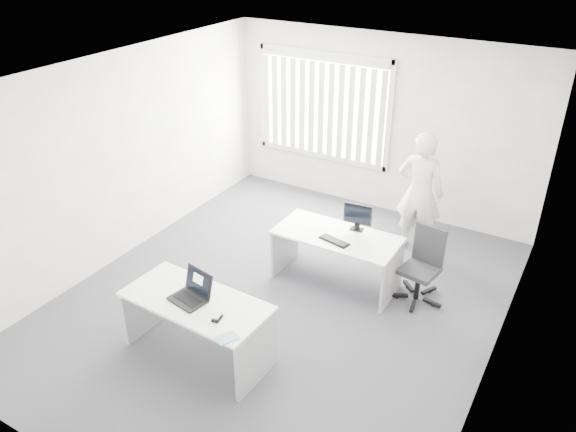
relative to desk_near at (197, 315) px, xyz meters
The scene contains 18 objects.
ground 1.41m from the desk_near, 77.86° to the left, with size 6.00×6.00×0.00m, color #4E4D55.
wall_back 4.38m from the desk_near, 86.31° to the left, with size 5.00×0.02×2.80m, color white.
wall_front 1.95m from the desk_near, 80.84° to the right, with size 5.00×0.02×2.80m, color white.
wall_left 2.71m from the desk_near, 149.97° to the left, with size 0.02×6.00×2.80m, color white.
wall_right 3.18m from the desk_near, 24.84° to the left, with size 0.02×6.00×2.80m, color white.
ceiling 2.63m from the desk_near, 77.86° to the left, with size 5.00×6.00×0.02m, color white.
window 4.43m from the desk_near, 99.67° to the left, with size 2.32×0.06×1.76m, color silver.
blinds 4.36m from the desk_near, 99.81° to the left, with size 2.20×0.10×1.50m, color silver, non-canonical shape.
desk_near is the anchor object (origin of this frame).
desk_far 2.09m from the desk_near, 71.19° to the left, with size 1.58×0.74×0.72m.
office_chair 2.82m from the desk_near, 52.07° to the left, with size 0.63×0.63×0.96m.
person 3.60m from the desk_near, 69.08° to the left, with size 0.65×0.43×1.77m, color silver.
laptop 0.36m from the desk_near, 138.39° to the right, with size 0.38×0.34×0.30m, color black, non-canonical shape.
paper_sheet 0.38m from the desk_near, 25.10° to the right, with size 0.29×0.21×0.00m, color silver.
mouse 0.47m from the desk_near, 20.20° to the right, with size 0.07×0.12×0.05m, color #A6A7A9, non-canonical shape.
booklet 0.75m from the desk_near, 26.54° to the right, with size 0.14×0.20×0.01m, color white.
keyboard 1.96m from the desk_near, 68.35° to the left, with size 0.40×0.13×0.02m, color black.
monitor 2.41m from the desk_near, 69.40° to the left, with size 0.37×0.11×0.37m, color black, non-canonical shape.
Camera 1 is at (2.96, -4.88, 4.28)m, focal length 35.00 mm.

